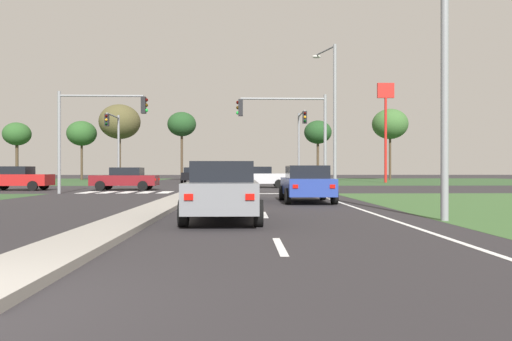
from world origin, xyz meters
name	(u,v)px	position (x,y,z in m)	size (l,w,h in m)	color
ground_plane	(203,189)	(0.00, 30.00, 0.00)	(200.00, 200.00, 0.00)	#282628
grass_verge_far_left	(6,181)	(-25.50, 54.50, 0.00)	(35.00, 35.00, 0.01)	#2D4C28
grass_verge_far_right	(427,181)	(25.50, 54.50, 0.00)	(35.00, 35.00, 0.01)	#2D4C28
median_island_near	(153,210)	(0.00, 11.00, 0.07)	(1.20, 22.00, 0.14)	gray
median_island_far	(220,180)	(0.00, 55.00, 0.07)	(1.20, 36.00, 0.14)	gray
lane_dash_near	(280,246)	(3.50, 3.96, 0.01)	(0.14, 2.00, 0.01)	silver
lane_dash_second	(265,215)	(3.50, 9.96, 0.01)	(0.14, 2.00, 0.01)	silver
lane_dash_third	(258,202)	(3.50, 15.96, 0.01)	(0.14, 2.00, 0.01)	silver
lane_dash_fourth	(255,194)	(3.50, 21.96, 0.01)	(0.14, 2.00, 0.01)	silver
lane_dash_fifth	(253,190)	(3.50, 27.96, 0.01)	(0.14, 2.00, 0.01)	silver
edge_line_right	(360,209)	(6.85, 12.00, 0.01)	(0.14, 24.00, 0.01)	silver
stop_bar_near	(260,194)	(3.80, 23.00, 0.01)	(6.40, 0.50, 0.01)	silver
crosswalk_bar_near	(88,192)	(-6.40, 24.80, 0.01)	(0.70, 2.80, 0.01)	silver
crosswalk_bar_second	(108,192)	(-5.25, 24.80, 0.01)	(0.70, 2.80, 0.01)	silver
crosswalk_bar_third	(127,192)	(-4.10, 24.80, 0.01)	(0.70, 2.80, 0.01)	silver
crosswalk_bar_fourth	(146,192)	(-2.95, 24.80, 0.01)	(0.70, 2.80, 0.01)	silver
crosswalk_bar_fifth	(165,192)	(-1.80, 24.80, 0.01)	(0.70, 2.80, 0.01)	silver
car_red_near	(17,178)	(-12.04, 27.98, 0.80)	(4.24, 1.99, 1.58)	#A31919
car_black_second	(193,175)	(-2.35, 45.87, 0.82)	(2.07, 4.30, 1.61)	black
car_blue_third	(306,183)	(5.50, 15.66, 0.78)	(2.05, 4.35, 1.52)	navy
car_silver_fourth	(260,177)	(4.13, 32.36, 0.81)	(4.29, 2.00, 1.60)	#B7B7BC
car_maroon_fifth	(125,179)	(-4.97, 28.05, 0.77)	(4.32, 2.05, 1.51)	maroon
car_white_sixth	(203,174)	(-2.41, 60.06, 0.82)	(2.08, 4.48, 1.61)	silver
car_navy_seventh	(233,182)	(2.39, 17.65, 0.80)	(2.05, 4.24, 1.56)	#161E47
car_grey_eighth	(223,191)	(2.34, 8.35, 0.80)	(1.98, 4.54, 1.56)	slate
traffic_signal_far_right	(301,135)	(7.60, 35.15, 4.19)	(0.32, 4.28, 6.16)	gray
traffic_signal_near_left	(92,123)	(-5.77, 23.40, 4.03)	(5.13, 0.32, 5.82)	gray
traffic_signal_far_left	(114,137)	(-7.60, 35.29, 4.03)	(0.32, 3.85, 5.96)	gray
traffic_signal_near_right	(292,125)	(5.71, 23.40, 3.96)	(5.23, 0.32, 5.70)	gray
street_lamp_near	(443,36)	(8.05, 7.94, 4.81)	(1.52, 2.25, 8.50)	gray
street_lamp_second	(333,109)	(8.10, 23.71, 4.88)	(1.11, 2.47, 8.62)	gray
pedestrian_at_median	(211,171)	(0.07, 38.48, 1.21)	(0.34, 0.34, 1.77)	#9E8966
fastfood_pole_sign	(386,109)	(18.15, 47.21, 7.84)	(1.80, 0.40, 10.67)	red
treeline_near	(17,134)	(-25.82, 57.91, 5.85)	(3.43, 3.43, 7.38)	#423323
treeline_second	(82,134)	(-18.94, 61.75, 6.26)	(3.94, 3.94, 7.97)	#423323
treeline_third	(120,122)	(-13.71, 61.28, 7.82)	(5.47, 5.47, 10.16)	#423323
treeline_fourth	(182,125)	(-4.78, 56.40, 7.02)	(3.57, 3.57, 8.59)	#423323
treeline_fifth	(318,133)	(12.67, 58.89, 6.25)	(3.60, 3.60, 7.83)	#423323
treeline_sixth	(390,124)	(23.10, 61.83, 7.65)	(4.89, 4.89, 9.76)	#423323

